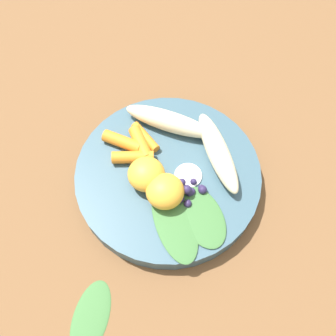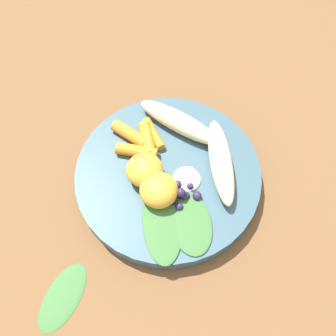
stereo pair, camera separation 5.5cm
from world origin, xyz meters
The scene contains 15 objects.
ground_plane centered at (0.00, 0.00, 0.00)m, with size 2.40×2.40×0.00m, color brown.
bowl centered at (0.00, 0.00, 0.02)m, with size 0.29×0.29×0.03m, color #385666.
banana_peeled_left centered at (0.04, 0.07, 0.05)m, with size 0.15×0.03×0.03m, color beige.
banana_peeled_right centered at (0.08, -0.01, 0.05)m, with size 0.15×0.03×0.03m, color beige.
orange_segment_near centered at (-0.02, -0.04, 0.05)m, with size 0.06×0.06×0.04m, color #F4A833.
orange_segment_far centered at (-0.04, 0.00, 0.05)m, with size 0.06×0.06×0.04m, color #F4A833.
carrot_front centered at (-0.01, 0.07, 0.04)m, with size 0.01×0.01×0.06m, color orange.
carrot_mid_left centered at (-0.02, 0.06, 0.04)m, with size 0.02×0.02×0.06m, color orange.
carrot_mid_right centered at (-0.04, 0.07, 0.04)m, with size 0.02×0.02×0.06m, color orange.
carrot_rear centered at (-0.04, 0.04, 0.04)m, with size 0.02×0.02×0.06m, color orange.
blueberry_pile centered at (0.01, -0.05, 0.04)m, with size 0.05×0.04×0.03m.
coconut_shred_patch centered at (0.02, -0.02, 0.03)m, with size 0.04×0.04×0.00m, color white.
kale_leaf_left centered at (-0.03, -0.08, 0.03)m, with size 0.13×0.06×0.01m, color #3D7038.
kale_leaf_right centered at (0.01, -0.09, 0.03)m, with size 0.10×0.06×0.01m, color #3D7038.
kale_leaf_stray centered at (-0.19, -0.14, 0.00)m, with size 0.10×0.05×0.01m, color #3D7038.
Camera 1 is at (-0.12, -0.23, 0.53)m, focal length 39.14 mm.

